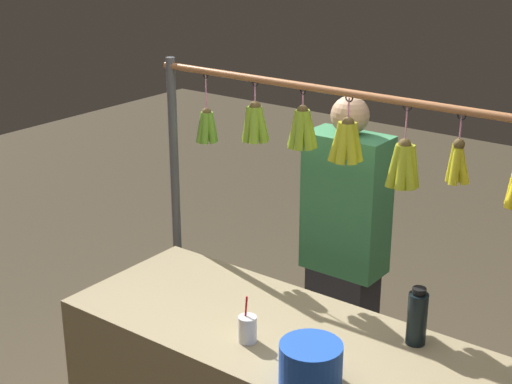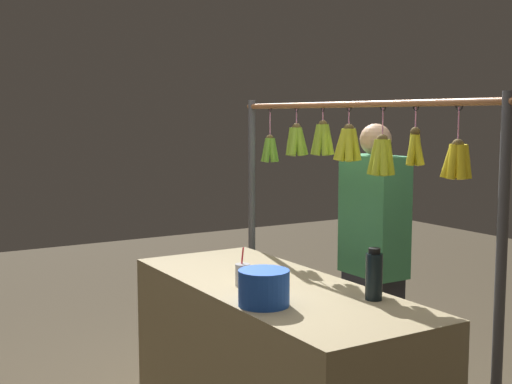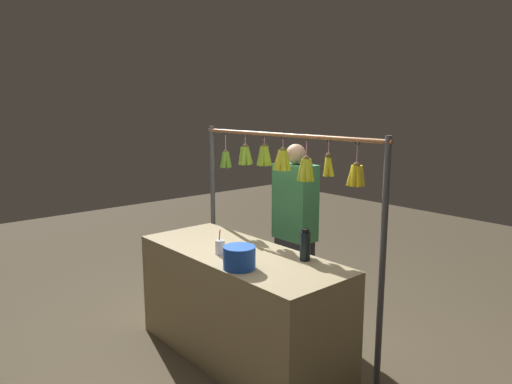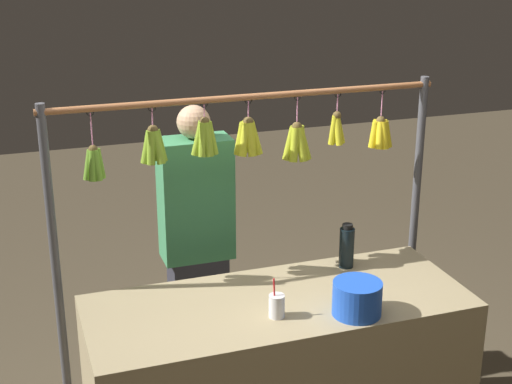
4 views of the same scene
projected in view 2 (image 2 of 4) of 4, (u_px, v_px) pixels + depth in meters
The scene contains 6 objects.
market_counter at pixel (274, 370), 3.39m from camera, with size 1.81×0.72×0.86m, color tan.
display_rack at pixel (349, 185), 3.51m from camera, with size 2.01×0.15×1.78m.
water_bottle at pixel (374, 275), 3.06m from camera, with size 0.08×0.08×0.24m.
blue_bucket at pixel (264, 288), 2.97m from camera, with size 0.22×0.22×0.16m, color blue.
drink_cup at pixel (243, 275), 3.32m from camera, with size 0.07×0.07×0.19m.
vendor_person at pixel (373, 269), 3.91m from camera, with size 0.39×0.21×1.64m.
Camera 2 is at (-2.76, 1.76, 1.69)m, focal length 48.04 mm.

